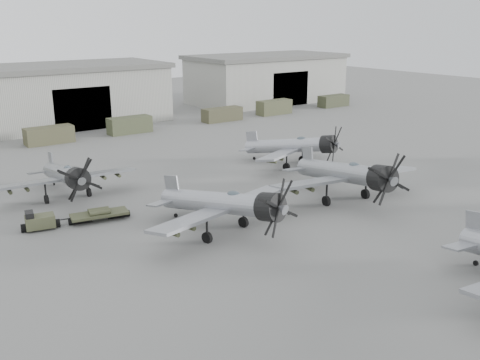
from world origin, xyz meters
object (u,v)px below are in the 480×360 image
object	(u,v)px
aircraft_mid_1	(227,204)
aircraft_far_1	(296,146)
aircraft_mid_2	(349,174)
tug_trailer	(63,219)
aircraft_far_0	(67,176)

from	to	relation	value
aircraft_mid_1	aircraft_far_1	size ratio (longest dim) A/B	1.08
aircraft_mid_2	aircraft_mid_1	bearing A→B (deg)	-171.28
aircraft_mid_2	aircraft_far_1	bearing A→B (deg)	78.62
aircraft_mid_2	tug_trailer	xyz separation A→B (m)	(-21.32, 8.86, -1.93)
aircraft_mid_1	tug_trailer	bearing A→B (deg)	122.73
aircraft_mid_1	aircraft_mid_2	distance (m)	12.35
aircraft_mid_2	aircraft_far_0	world-z (taller)	aircraft_mid_2
aircraft_mid_1	aircraft_far_0	world-z (taller)	aircraft_mid_1
aircraft_far_0	aircraft_far_1	size ratio (longest dim) A/B	1.00
aircraft_far_0	tug_trailer	size ratio (longest dim) A/B	1.57
aircraft_far_1	tug_trailer	distance (m)	25.76
aircraft_mid_1	tug_trailer	size ratio (longest dim) A/B	1.70
aircraft_far_1	tug_trailer	bearing A→B (deg)	164.40
aircraft_mid_1	aircraft_far_1	world-z (taller)	aircraft_mid_1
aircraft_far_0	tug_trailer	bearing A→B (deg)	-108.31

